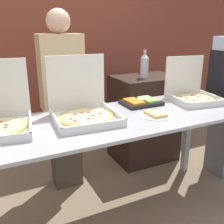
{
  "coord_description": "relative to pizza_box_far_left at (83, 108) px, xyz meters",
  "views": [
    {
      "loc": [
        -0.83,
        -1.71,
        1.6
      ],
      "look_at": [
        0.0,
        0.0,
        0.97
      ],
      "focal_mm": 42.0,
      "sensor_mm": 36.0,
      "label": 1
    }
  ],
  "objects": [
    {
      "name": "ground_plane",
      "position": [
        0.2,
        -0.09,
        -1.0
      ],
      "size": [
        16.0,
        16.0,
        0.0
      ],
      "primitive_type": "plane",
      "color": "#847056"
    },
    {
      "name": "brick_wall_behind",
      "position": [
        0.2,
        1.61,
        0.4
      ],
      "size": [
        10.0,
        0.06,
        2.8
      ],
      "color": "brown",
      "rests_on": "ground_plane"
    },
    {
      "name": "buffet_table",
      "position": [
        0.2,
        -0.09,
        -0.2
      ],
      "size": [
        2.3,
        0.79,
        0.92
      ],
      "color": "#A8AAB2",
      "rests_on": "ground_plane"
    },
    {
      "name": "pizza_box_far_left",
      "position": [
        0.0,
        0.0,
        0.0
      ],
      "size": [
        0.5,
        0.51,
        0.46
      ],
      "rotation": [
        0.0,
        0.0,
        -0.07
      ],
      "color": "silver",
      "rests_on": "buffet_table"
    },
    {
      "name": "pizza_box_near_left",
      "position": [
        1.09,
        0.03,
        -0.01
      ],
      "size": [
        0.46,
        0.47,
        0.4
      ],
      "rotation": [
        0.0,
        0.0,
        -0.15
      ],
      "color": "silver",
      "rests_on": "buffet_table"
    },
    {
      "name": "paper_plate_front_left",
      "position": [
        0.53,
        -0.2,
        -0.07
      ],
      "size": [
        0.25,
        0.25,
        0.03
      ],
      "color": "white",
      "rests_on": "buffet_table"
    },
    {
      "name": "veggie_tray",
      "position": [
        0.6,
        0.13,
        -0.06
      ],
      "size": [
        0.34,
        0.26,
        0.05
      ],
      "color": "black",
      "rests_on": "buffet_table"
    },
    {
      "name": "sideboard_podium",
      "position": [
        1.04,
        0.73,
        -0.48
      ],
      "size": [
        0.74,
        0.56,
        1.04
      ],
      "color": "black",
      "rests_on": "ground_plane"
    },
    {
      "name": "soda_bottle",
      "position": [
        0.97,
        0.67,
        0.18
      ],
      "size": [
        0.09,
        0.09,
        0.32
      ],
      "color": "#B7BCC1",
      "rests_on": "sideboard_podium"
    },
    {
      "name": "soda_can_silver",
      "position": [
        1.08,
        0.8,
        0.1
      ],
      "size": [
        0.07,
        0.07,
        0.12
      ],
      "color": "silver",
      "rests_on": "sideboard_podium"
    },
    {
      "name": "soda_can_colored",
      "position": [
        1.13,
        0.95,
        0.1
      ],
      "size": [
        0.07,
        0.07,
        0.12
      ],
      "color": "red",
      "rests_on": "sideboard_podium"
    },
    {
      "name": "person_guest_plaid",
      "position": [
        0.0,
        0.59,
        -0.08
      ],
      "size": [
        0.4,
        0.22,
        1.74
      ],
      "rotation": [
        0.0,
        0.0,
        3.14
      ],
      "color": "#473D33",
      "rests_on": "ground_plane"
    }
  ]
}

